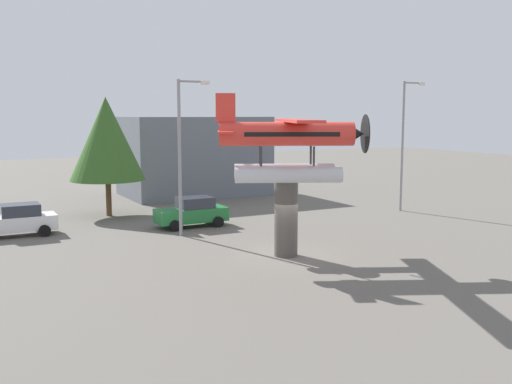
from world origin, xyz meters
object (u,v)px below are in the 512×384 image
object	(u,v)px
car_mid_green	(192,212)
car_near_white	(17,220)
tree_east	(107,139)
storefront_building	(194,156)
floatplane_monument	(289,144)
streetlight_secondary	(405,137)
display_pedestal	(286,218)
streetlight_primary	(183,147)

from	to	relation	value
car_mid_green	car_near_white	bearing A→B (deg)	-11.87
car_mid_green	tree_east	distance (m)	8.16
car_mid_green	storefront_building	bearing A→B (deg)	-112.50
floatplane_monument	streetlight_secondary	distance (m)	15.71
car_near_white	display_pedestal	bearing A→B (deg)	134.65
streetlight_secondary	tree_east	xyz separation A→B (m)	(-18.56, 7.48, -0.02)
display_pedestal	floatplane_monument	xyz separation A→B (m)	(0.12, -0.06, 3.46)
tree_east	car_near_white	bearing A→B (deg)	-145.82
car_near_white	streetlight_secondary	distance (m)	25.19
streetlight_primary	storefront_building	xyz separation A→B (m)	(6.81, 15.33, -1.66)
display_pedestal	floatplane_monument	size ratio (longest dim) A/B	0.36
display_pedestal	car_mid_green	size ratio (longest dim) A/B	0.85
display_pedestal	car_mid_green	distance (m)	8.95
streetlight_primary	car_mid_green	bearing A→B (deg)	57.93
floatplane_monument	car_near_white	world-z (taller)	floatplane_monument
display_pedestal	tree_east	size ratio (longest dim) A/B	0.46
streetlight_primary	floatplane_monument	bearing A→B (deg)	-68.40
car_near_white	streetlight_secondary	xyz separation A→B (m)	(24.61, -3.37, 4.21)
display_pedestal	car_near_white	xyz separation A→B (m)	(-10.69, 10.82, -0.91)
storefront_building	tree_east	world-z (taller)	tree_east
car_mid_green	storefront_building	size ratio (longest dim) A/B	0.37
car_near_white	streetlight_primary	size ratio (longest dim) A/B	0.49
display_pedestal	streetlight_primary	bearing A→B (deg)	110.88
streetlight_primary	storefront_building	distance (m)	16.85
floatplane_monument	storefront_building	size ratio (longest dim) A/B	0.87
storefront_building	tree_east	xyz separation A→B (m)	(-8.90, -7.07, 1.83)
display_pedestal	car_mid_green	bearing A→B (deg)	97.73
display_pedestal	storefront_building	size ratio (longest dim) A/B	0.32
floatplane_monument	storefront_building	xyz separation A→B (m)	(4.14, 22.06, -2.02)
car_near_white	tree_east	bearing A→B (deg)	-145.82
storefront_building	streetlight_secondary	bearing A→B (deg)	-56.42
car_mid_green	streetlight_primary	bearing A→B (deg)	57.93
tree_east	streetlight_secondary	bearing A→B (deg)	-21.94
car_near_white	floatplane_monument	bearing A→B (deg)	134.82
floatplane_monument	car_mid_green	world-z (taller)	floatplane_monument
car_near_white	streetlight_secondary	size ratio (longest dim) A/B	0.47
car_near_white	car_mid_green	xyz separation A→B (m)	(9.49, -2.00, 0.00)
display_pedestal	streetlight_secondary	distance (m)	16.13
storefront_building	streetlight_primary	bearing A→B (deg)	-113.95
floatplane_monument	car_mid_green	xyz separation A→B (m)	(-1.32, 8.88, -4.37)
car_near_white	car_mid_green	size ratio (longest dim) A/B	1.00
display_pedestal	car_near_white	size ratio (longest dim) A/B	0.85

